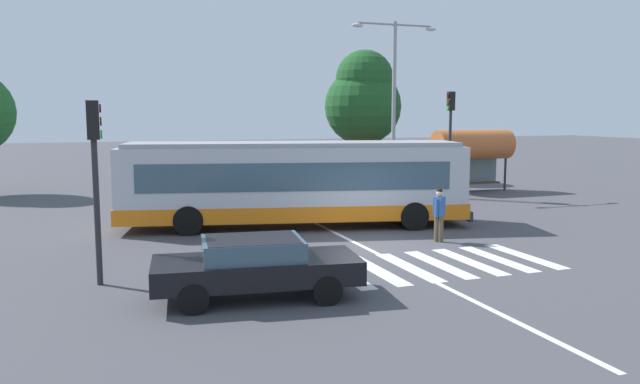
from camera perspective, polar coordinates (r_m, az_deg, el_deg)
The scene contains 16 objects.
ground_plane at distance 19.17m, azimuth 4.95°, elevation -4.98°, with size 160.00×160.00×0.00m, color #47474C.
city_transit_bus at distance 22.09m, azimuth -2.41°, elevation 0.83°, with size 12.65×5.30×3.06m.
pedestrian_crossing_street at distance 19.86m, azimuth 10.98°, elevation -1.82°, with size 0.48×0.45×1.72m.
foreground_sedan at distance 13.66m, azimuth -5.99°, elevation -6.68°, with size 4.69×2.37×1.35m.
parked_car_white at distance 33.25m, azimuth -13.67°, elevation 1.35°, with size 2.26×4.66×1.35m.
parked_car_teal at distance 32.94m, azimuth -8.74°, elevation 1.41°, with size 2.12×4.61×1.35m.
parked_car_black at distance 34.13m, azimuth -4.52°, elevation 1.67°, with size 2.00×4.56×1.35m.
parked_car_charcoal at distance 34.52m, azimuth -0.06°, elevation 1.76°, with size 2.28×4.67×1.35m.
parked_car_red at distance 35.91m, azimuth 4.03°, elevation 1.95°, with size 2.00×4.57×1.35m.
traffic_light_near_corner at distance 15.26m, azimuth -20.14°, elevation 2.65°, with size 0.33×0.32×4.35m.
traffic_light_far_corner at distance 30.48m, azimuth 11.98°, elevation 5.87°, with size 0.33×0.32×5.13m.
bus_stop_shelter at distance 33.10m, azimuth 13.94°, elevation 4.18°, with size 4.31×1.54×3.25m.
twin_arm_street_lamp at distance 30.96m, azimuth 6.88°, elevation 9.48°, with size 4.56×0.32×8.54m.
background_tree_right at distance 38.45m, azimuth 4.03°, elevation 8.65°, with size 4.74×4.74×7.98m.
crosswalk_painted_stripes at distance 16.86m, azimuth 9.62°, elevation -6.73°, with size 6.98×3.25×0.01m.
lane_center_line at distance 20.84m, azimuth 1.75°, elevation -3.96°, with size 0.16×24.00×0.01m, color silver.
Camera 1 is at (-7.93, -16.98, 4.03)m, focal length 34.53 mm.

